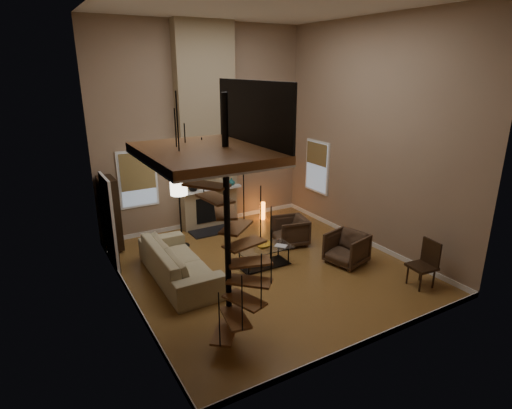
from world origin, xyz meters
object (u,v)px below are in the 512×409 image
coffee_table (264,254)px  accent_lamp (263,211)px  hutch (110,213)px  sofa (178,261)px  armchair_near (293,231)px  side_chair (425,262)px  armchair_far (348,248)px  floor_lamp (179,193)px

coffee_table → accent_lamp: 3.10m
hutch → sofa: size_ratio=0.66×
armchair_near → side_chair: side_chair is taller
sofa → armchair_far: bearing=-107.7°
sofa → hutch: bearing=21.7°
armchair_far → floor_lamp: (-3.06, 2.78, 1.06)m
sofa → armchair_far: 3.91m
floor_lamp → accent_lamp: size_ratio=3.14×
armchair_near → armchair_far: (0.51, -1.52, 0.00)m
armchair_near → coffee_table: 1.49m
sofa → armchair_near: bearing=-84.3°
coffee_table → armchair_near: bearing=28.6°
armchair_far → accent_lamp: size_ratio=1.52×
floor_lamp → accent_lamp: (2.81, 0.70, -1.16)m
floor_lamp → side_chair: size_ratio=1.70×
hutch → floor_lamp: hutch is taller
hutch → sofa: (0.89, -2.29, -0.55)m
side_chair → coffee_table: bearing=134.9°
sofa → armchair_far: sofa is taller
sofa → coffee_table: (1.90, -0.42, -0.11)m
armchair_near → accent_lamp: armchair_near is taller
armchair_far → coffee_table: bearing=-127.2°
armchair_far → side_chair: size_ratio=0.82×
sofa → side_chair: side_chair is taller
armchair_near → side_chair: size_ratio=0.79×
floor_lamp → armchair_near: bearing=-26.4°
coffee_table → floor_lamp: size_ratio=0.74×
hutch → armchair_far: size_ratio=2.13×
armchair_near → side_chair: (1.12, -3.14, 0.17)m
armchair_near → armchair_far: 1.60m
floor_lamp → side_chair: 5.81m
armchair_near → armchair_far: bearing=31.0°
floor_lamp → sofa: bearing=-112.7°
sofa → floor_lamp: (0.65, 1.56, 1.02)m
hutch → armchair_near: size_ratio=2.21×
armchair_far → coffee_table: size_ratio=0.65×
coffee_table → side_chair: 3.45m
hutch → coffee_table: 3.95m
hutch → sofa: 2.52m
hutch → accent_lamp: (4.35, -0.03, -0.70)m
side_chair → hutch: bearing=135.4°
armchair_near → hutch: bearing=-103.5°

